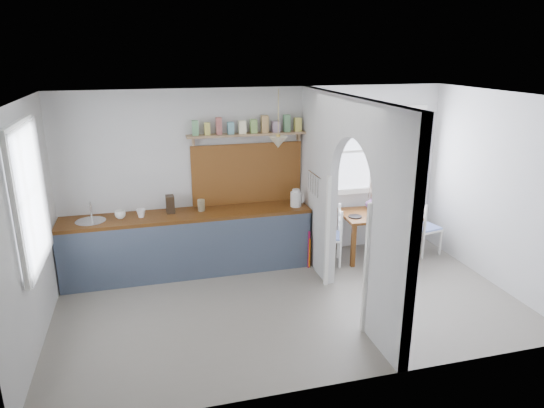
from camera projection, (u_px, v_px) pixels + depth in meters
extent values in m
cube|color=slate|center=(290.00, 304.00, 6.19)|extent=(5.80, 3.20, 0.01)
cube|color=silver|center=(293.00, 97.00, 5.40)|extent=(5.80, 3.20, 0.01)
cube|color=silver|center=(260.00, 176.00, 7.27)|extent=(5.80, 0.01, 2.60)
cube|color=silver|center=(344.00, 261.00, 4.32)|extent=(5.80, 0.01, 2.60)
cube|color=silver|center=(28.00, 230.00, 5.09)|extent=(0.01, 3.20, 2.60)
cube|color=silver|center=(498.00, 190.00, 6.51)|extent=(0.01, 3.20, 2.60)
cube|color=silver|center=(393.00, 238.00, 4.86)|extent=(0.12, 0.80, 2.60)
cube|color=silver|center=(318.00, 183.00, 6.89)|extent=(0.12, 1.20, 2.60)
cube|color=silver|center=(356.00, 144.00, 5.55)|extent=(0.12, 1.20, 1.05)
cube|color=brown|center=(188.00, 215.00, 6.85)|extent=(3.50, 0.60, 0.05)
cube|color=#484E5E|center=(192.00, 252.00, 6.72)|extent=(3.50, 0.03, 0.85)
cube|color=#463321|center=(189.00, 243.00, 7.03)|extent=(3.46, 0.45, 0.85)
cylinder|color=silver|center=(91.00, 222.00, 6.52)|extent=(0.40, 0.40, 0.02)
cube|color=brown|center=(247.00, 174.00, 7.18)|extent=(1.65, 0.03, 0.90)
cube|color=#A27854|center=(248.00, 134.00, 6.92)|extent=(1.75, 0.20, 0.03)
cube|color=#487F4E|center=(195.00, 129.00, 6.71)|extent=(0.09, 0.09, 0.18)
cube|color=gold|center=(207.00, 129.00, 6.75)|extent=(0.09, 0.09, 0.18)
cube|color=brown|center=(219.00, 128.00, 6.79)|extent=(0.09, 0.09, 0.18)
cube|color=teal|center=(231.00, 128.00, 6.83)|extent=(0.09, 0.09, 0.18)
cube|color=beige|center=(242.00, 127.00, 6.87)|extent=(0.09, 0.09, 0.18)
cube|color=olive|center=(253.00, 127.00, 6.91)|extent=(0.09, 0.09, 0.18)
cube|color=#A57E44|center=(265.00, 126.00, 6.95)|extent=(0.09, 0.09, 0.18)
cube|color=gray|center=(276.00, 126.00, 6.99)|extent=(0.09, 0.09, 0.18)
cube|color=#487F4E|center=(287.00, 125.00, 7.03)|extent=(0.09, 0.09, 0.18)
cube|color=gold|center=(298.00, 125.00, 7.07)|extent=(0.09, 0.09, 0.18)
cone|color=beige|center=(278.00, 142.00, 6.72)|extent=(0.26, 0.26, 0.16)
cylinder|color=silver|center=(315.00, 174.00, 6.73)|extent=(0.02, 0.50, 0.02)
imported|color=white|center=(141.00, 213.00, 6.66)|extent=(0.15, 0.15, 0.12)
imported|color=white|center=(120.00, 214.00, 6.62)|extent=(0.18, 0.18, 0.11)
cube|color=#463321|center=(170.00, 204.00, 6.83)|extent=(0.12, 0.16, 0.25)
cylinder|color=#7C7051|center=(201.00, 205.00, 6.92)|extent=(0.13, 0.13, 0.17)
cube|color=#A7174B|center=(309.00, 251.00, 7.15)|extent=(0.02, 0.03, 0.60)
cube|color=#D05308|center=(309.00, 253.00, 7.13)|extent=(0.02, 0.03, 0.45)
imported|color=white|center=(396.00, 212.00, 7.39)|extent=(0.39, 0.39, 0.08)
imported|color=#547A51|center=(371.00, 213.00, 7.29)|extent=(0.14, 0.14, 0.10)
cylinder|color=black|center=(355.00, 217.00, 7.27)|extent=(0.22, 0.22, 0.02)
imported|color=#6A4377|center=(371.00, 203.00, 7.64)|extent=(0.19, 0.19, 0.18)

